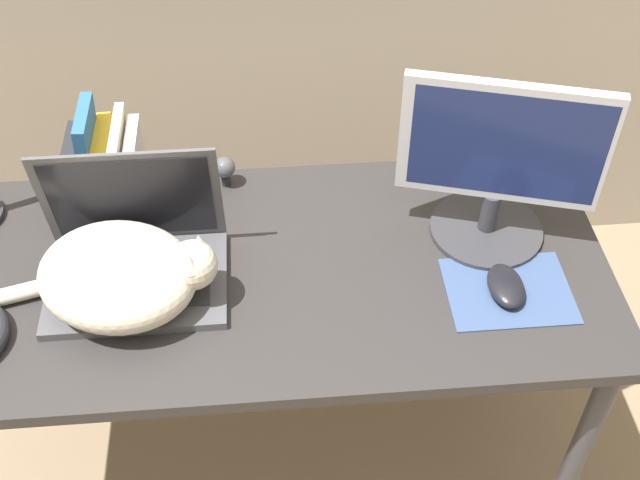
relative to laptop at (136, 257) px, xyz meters
The scene contains 8 objects.
desk 0.26m from the laptop, ahead, with size 1.39×0.61×0.72m.
laptop is the anchor object (origin of this frame).
cat 0.08m from the laptop, 101.97° to the right, with size 0.42×0.33×0.15m.
external_monitor 0.71m from the laptop, ahead, with size 0.38×0.23×0.36m.
mousepad 0.71m from the laptop, ahead, with size 0.24×0.18×0.00m.
computer_mouse 0.70m from the laptop, ahead, with size 0.07×0.11×0.03m.
book_row 0.21m from the laptop, 108.18° to the left, with size 0.15×0.17×0.25m.
webcam 0.30m from the laptop, 56.50° to the left, with size 0.05×0.05×0.07m.
Camera 1 is at (0.04, -0.77, 1.86)m, focal length 45.00 mm.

